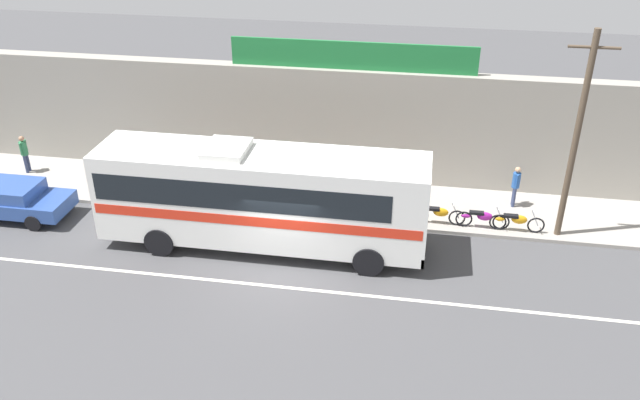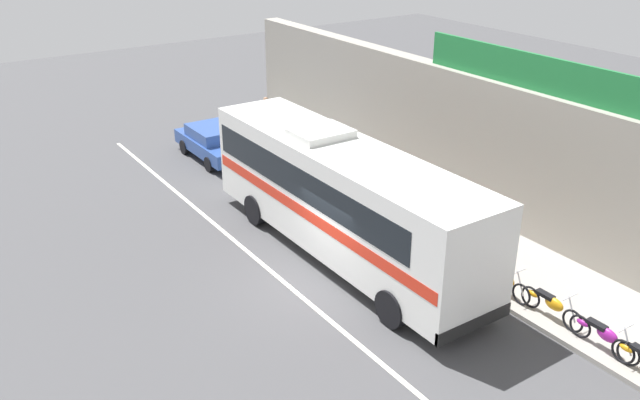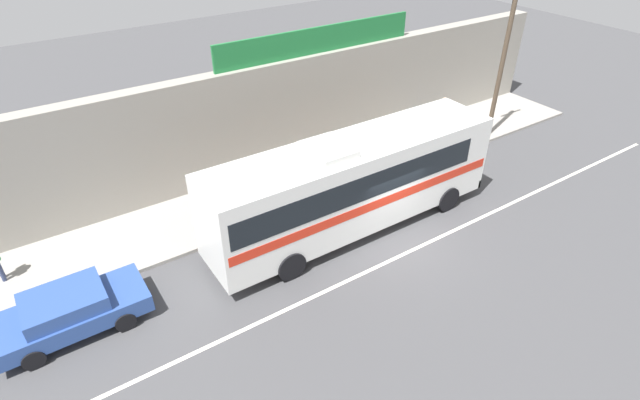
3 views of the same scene
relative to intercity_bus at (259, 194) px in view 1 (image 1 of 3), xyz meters
name	(u,v)px [view 1 (image 1 of 3)]	position (x,y,z in m)	size (l,w,h in m)	color
ground_plane	(281,272)	(1.04, -1.56, -2.07)	(70.00, 70.00, 0.00)	#444447
sidewalk_slab	(309,198)	(1.04, 3.64, -2.00)	(30.00, 3.60, 0.14)	gray
storefront_facade	(318,124)	(1.04, 5.79, 0.33)	(30.00, 0.70, 4.80)	gray
storefront_billboard	(352,56)	(2.40, 5.79, 3.28)	(9.69, 0.12, 1.10)	#1E7538
road_center_stripe	(275,286)	(1.04, -2.36, -2.06)	(30.00, 0.14, 0.01)	silver
intercity_bus	(259,194)	(0.00, 0.00, 0.00)	(11.32, 2.62, 3.78)	white
parked_car	(13,199)	(-9.80, 0.46, -1.33)	(4.26, 1.91, 1.37)	#2D4C93
utility_pole	(577,135)	(10.45, 2.33, 1.93)	(1.60, 0.22, 7.44)	brown
motorcycle_black	(438,214)	(6.14, 2.34, -1.50)	(1.96, 0.56, 0.94)	black
motorcycle_orange	(482,218)	(7.73, 2.30, -1.50)	(1.95, 0.56, 0.94)	black
motorcycle_purple	(397,211)	(4.62, 2.24, -1.50)	(1.85, 0.56, 0.94)	black
motorcycle_red	(516,221)	(8.95, 2.27, -1.50)	(1.97, 0.56, 0.94)	black
pedestrian_near_shop	(516,184)	(9.03, 4.24, -0.96)	(0.30, 0.48, 1.66)	navy
pedestrian_by_curb	(24,151)	(-11.32, 3.88, -0.97)	(0.30, 0.48, 1.65)	navy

